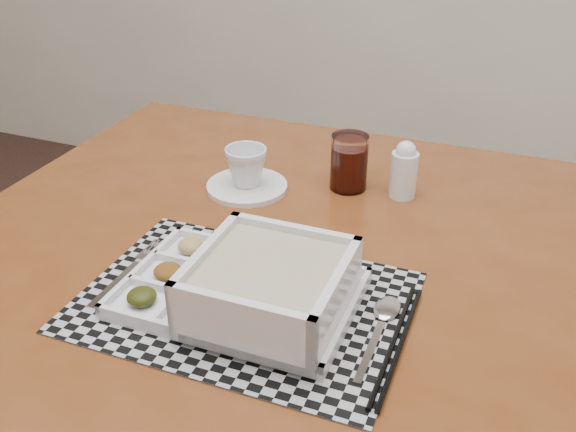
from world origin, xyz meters
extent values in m
cube|color=#5D2B10|center=(0.38, 0.76, 0.80)|extent=(1.12, 1.12, 0.04)
cylinder|color=#5D2B10|center=(-0.12, 1.25, 0.39)|extent=(0.06, 0.06, 0.78)
cylinder|color=#5D2B10|center=(0.87, 1.26, 0.39)|extent=(0.06, 0.06, 0.78)
cube|color=#5D2B10|center=(0.37, 1.23, 0.74)|extent=(0.95, 0.05, 0.09)
cube|color=#5D2B10|center=(-0.10, 0.76, 0.74)|extent=(0.05, 0.95, 0.09)
cube|color=#98999F|center=(0.38, 0.65, 0.83)|extent=(0.45, 0.32, 0.00)
cube|color=silver|center=(0.38, 0.66, 0.83)|extent=(0.32, 0.22, 0.01)
cube|color=silver|center=(0.38, 0.76, 0.84)|extent=(0.32, 0.01, 0.01)
cube|color=silver|center=(0.38, 0.55, 0.84)|extent=(0.32, 0.01, 0.01)
cube|color=silver|center=(0.22, 0.65, 0.84)|extent=(0.01, 0.22, 0.01)
cube|color=silver|center=(0.53, 0.66, 0.84)|extent=(0.01, 0.22, 0.01)
cube|color=silver|center=(0.30, 0.65, 0.84)|extent=(0.01, 0.20, 0.01)
cube|color=silver|center=(0.26, 0.62, 0.84)|extent=(0.08, 0.01, 0.01)
cube|color=silver|center=(0.26, 0.69, 0.84)|extent=(0.08, 0.01, 0.01)
ellipsoid|color=black|center=(0.26, 0.59, 0.85)|extent=(0.04, 0.04, 0.02)
ellipsoid|color=#482C0C|center=(0.26, 0.65, 0.85)|extent=(0.04, 0.04, 0.02)
ellipsoid|color=olive|center=(0.26, 0.72, 0.85)|extent=(0.04, 0.04, 0.02)
cube|color=silver|center=(0.43, 0.63, 0.84)|extent=(0.20, 0.20, 0.01)
cube|color=silver|center=(0.43, 0.73, 0.88)|extent=(0.19, 0.01, 0.08)
cube|color=silver|center=(0.43, 0.54, 0.88)|extent=(0.19, 0.01, 0.08)
cube|color=silver|center=(0.34, 0.63, 0.88)|extent=(0.01, 0.19, 0.08)
cube|color=silver|center=(0.52, 0.64, 0.88)|extent=(0.01, 0.19, 0.08)
cube|color=#B6AE87|center=(0.43, 0.63, 0.88)|extent=(0.17, 0.17, 0.07)
cube|color=silver|center=(0.20, 0.62, 0.83)|extent=(0.01, 0.12, 0.00)
cube|color=silver|center=(0.19, 0.69, 0.83)|extent=(0.02, 0.02, 0.00)
cube|color=silver|center=(0.19, 0.72, 0.83)|extent=(0.00, 0.04, 0.00)
cube|color=silver|center=(0.19, 0.72, 0.83)|extent=(0.00, 0.04, 0.00)
cube|color=silver|center=(0.20, 0.72, 0.83)|extent=(0.00, 0.04, 0.00)
cube|color=silver|center=(0.20, 0.72, 0.83)|extent=(0.00, 0.04, 0.00)
cube|color=silver|center=(0.57, 0.62, 0.83)|extent=(0.01, 0.12, 0.00)
ellipsoid|color=silver|center=(0.57, 0.71, 0.83)|extent=(0.04, 0.06, 0.01)
cylinder|color=black|center=(0.60, 0.64, 0.83)|extent=(0.01, 0.24, 0.01)
cylinder|color=black|center=(0.61, 0.64, 0.83)|extent=(0.01, 0.24, 0.01)
cylinder|color=silver|center=(0.24, 0.97, 0.83)|extent=(0.15, 0.15, 0.01)
imported|color=silver|center=(0.24, 0.97, 0.87)|extent=(0.09, 0.09, 0.07)
cylinder|color=white|center=(0.41, 1.04, 0.88)|extent=(0.07, 0.07, 0.10)
cylinder|color=#3C0904|center=(0.41, 1.04, 0.87)|extent=(0.06, 0.06, 0.08)
cylinder|color=silver|center=(0.51, 1.05, 0.87)|extent=(0.05, 0.05, 0.08)
sphere|color=silver|center=(0.51, 1.05, 0.91)|extent=(0.04, 0.04, 0.04)
camera|label=1|loc=(0.71, 0.02, 1.38)|focal=40.00mm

